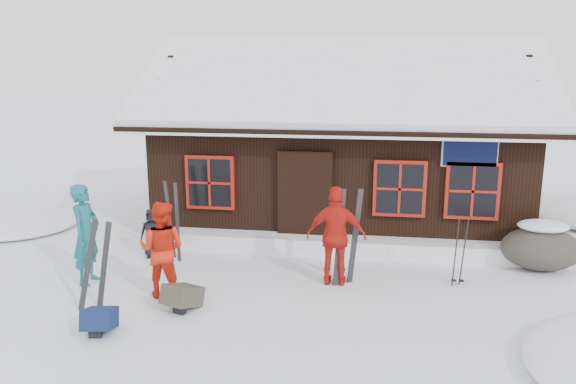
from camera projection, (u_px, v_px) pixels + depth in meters
name	position (u px, v px, depth m)	size (l,w,h in m)	color
ground	(234.00, 291.00, 9.53)	(120.00, 120.00, 0.00)	white
mountain_hut	(342.00, 155.00, 13.75)	(8.90, 6.09, 4.42)	black
snow_drift	(333.00, 245.00, 11.44)	(7.60, 0.60, 0.35)	white
snow_mounds	(339.00, 259.00, 11.08)	(20.60, 13.20, 0.48)	white
skier_teal	(86.00, 234.00, 9.74)	(0.65, 0.42, 1.77)	#16606A
skier_orange_left	(162.00, 249.00, 9.21)	(0.78, 0.61, 1.61)	red
skier_orange_right	(336.00, 236.00, 9.67)	(1.03, 0.43, 1.75)	red
skier_crouched	(153.00, 233.00, 11.13)	(0.49, 0.32, 0.99)	black
boulder	(541.00, 247.00, 10.48)	(1.46, 1.09, 0.84)	#464138
ski_pair_left	(96.00, 266.00, 8.74)	(0.63, 0.24, 1.50)	black
ski_pair_mid	(174.00, 222.00, 10.99)	(0.40, 0.31, 1.59)	black
ski_pair_right	(347.00, 238.00, 9.70)	(0.49, 0.25, 1.76)	black
ski_poles	(459.00, 254.00, 9.69)	(0.22, 0.11, 1.23)	black
backpack_blue	(100.00, 323.00, 8.04)	(0.41, 0.54, 0.29)	#0F1D44
backpack_olive	(183.00, 300.00, 8.81)	(0.43, 0.58, 0.31)	#3E3B2C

